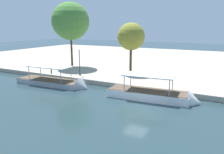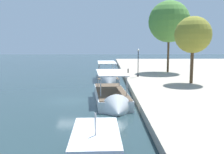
% 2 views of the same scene
% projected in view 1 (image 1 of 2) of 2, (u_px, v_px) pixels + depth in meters
% --- Properties ---
extents(ground_plane, '(220.00, 220.00, 0.00)m').
position_uv_depth(ground_plane, '(136.00, 110.00, 24.71)').
color(ground_plane, '#23383D').
extents(dock_promenade, '(120.00, 55.00, 0.72)m').
position_uv_depth(dock_promenade, '(190.00, 63.00, 54.27)').
color(dock_promenade, '#A39989').
rests_on(dock_promenade, ground_plane).
extents(tour_boat_0, '(12.50, 3.78, 4.26)m').
position_uv_depth(tour_boat_0, '(56.00, 84.00, 35.02)').
color(tour_boat_0, '#9EA3A8').
rests_on(tour_boat_0, ground_plane).
extents(tour_boat_1, '(11.50, 3.98, 4.24)m').
position_uv_depth(tour_boat_1, '(156.00, 97.00, 28.18)').
color(tour_boat_1, white).
rests_on(tour_boat_1, ground_plane).
extents(mooring_bollard_1, '(0.23, 0.23, 0.78)m').
position_uv_depth(mooring_bollard_1, '(51.00, 71.00, 40.19)').
color(mooring_bollard_1, '#2D2D33').
rests_on(mooring_bollard_1, dock_promenade).
extents(lamp_post, '(0.39, 0.39, 4.46)m').
position_uv_depth(lamp_post, '(79.00, 60.00, 38.18)').
color(lamp_post, black).
rests_on(lamp_post, dock_promenade).
extents(tree_0, '(4.86, 4.86, 8.90)m').
position_uv_depth(tree_0, '(132.00, 37.00, 39.89)').
color(tree_0, '#4C3823').
rests_on(tree_0, dock_promenade).
extents(tree_1, '(7.55, 7.55, 13.02)m').
position_uv_depth(tree_1, '(70.00, 22.00, 45.36)').
color(tree_1, '#4C3823').
rests_on(tree_1, dock_promenade).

